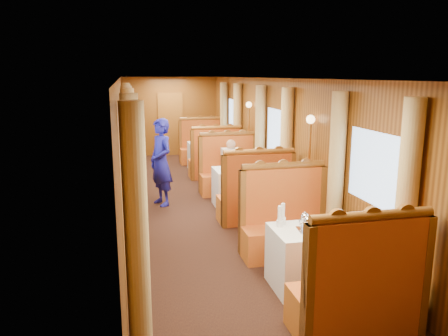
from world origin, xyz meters
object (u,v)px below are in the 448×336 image
object	(u,v)px
passenger	(231,161)
table_near	(315,258)
banquette_mid_fwd	(256,199)
rose_vase_far	(209,136)
teapot_left	(307,226)
banquette_far_fwd	(215,161)
tea_tray	(312,230)
rose_vase_mid	(239,160)
banquette_mid_aft	(229,174)
banquette_near_fwd	(358,294)
teapot_back	(305,222)
fruit_plate	(346,229)
banquette_far_aft	(202,148)
table_far	(208,156)
teapot_right	(317,227)
steward	(161,162)
table_mid	(241,187)
banquette_near_aft	(285,226)

from	to	relation	value
passenger	table_near	bearing A→B (deg)	-90.00
banquette_mid_fwd	rose_vase_far	xyz separation A→B (m)	(0.04, 4.53, 0.50)
rose_vase_far	teapot_left	bearing A→B (deg)	-91.49
banquette_mid_fwd	banquette_far_fwd	world-z (taller)	same
tea_tray	rose_vase_mid	distance (m)	3.55
tea_tray	rose_vase_far	distance (m)	7.07
banquette_mid_fwd	banquette_mid_aft	bearing A→B (deg)	90.00
banquette_near_fwd	teapot_back	distance (m)	1.17
teapot_back	fruit_plate	world-z (taller)	teapot_back
banquette_far_aft	table_far	bearing A→B (deg)	-90.00
teapot_back	fruit_plate	size ratio (longest dim) A/B	0.81
teapot_right	banquette_far_fwd	bearing A→B (deg)	93.81
banquette_far_aft	passenger	distance (m)	3.72
steward	teapot_left	bearing A→B (deg)	-4.30
table_mid	banquette_mid_fwd	world-z (taller)	banquette_mid_fwd
passenger	tea_tray	bearing A→B (deg)	-91.01
table_near	passenger	distance (m)	4.33
teapot_right	passenger	size ratio (longest dim) A/B	0.21
table_far	rose_vase_mid	size ratio (longest dim) A/B	2.92
table_mid	tea_tray	size ratio (longest dim) A/B	3.09
teapot_back	rose_vase_mid	world-z (taller)	rose_vase_mid
teapot_left	fruit_plate	distance (m)	0.47
banquette_near_fwd	banquette_far_fwd	bearing A→B (deg)	90.00
table_near	steward	size ratio (longest dim) A/B	0.60
rose_vase_far	tea_tray	bearing A→B (deg)	-90.91
banquette_far_fwd	tea_tray	world-z (taller)	banquette_far_fwd
table_near	tea_tray	bearing A→B (deg)	-147.18
steward	teapot_right	bearing A→B (deg)	-3.16
table_far	fruit_plate	distance (m)	7.16
rose_vase_mid	teapot_right	bearing A→B (deg)	-90.20
banquette_mid_fwd	passenger	xyz separation A→B (m)	(-0.00, 1.82, 0.32)
banquette_mid_fwd	banquette_far_fwd	bearing A→B (deg)	90.00
banquette_far_fwd	banquette_far_aft	xyz separation A→B (m)	(0.00, 2.03, 0.00)
teapot_right	passenger	distance (m)	4.42
teapot_back	banquette_near_fwd	bearing A→B (deg)	-103.23
table_far	fruit_plate	world-z (taller)	fruit_plate
table_near	steward	bearing A→B (deg)	111.27
table_near	banquette_mid_fwd	distance (m)	2.49
banquette_near_aft	passenger	distance (m)	3.31
table_near	rose_vase_far	distance (m)	7.04
banquette_near_fwd	passenger	distance (m)	5.33
banquette_near_fwd	table_mid	distance (m)	4.51
banquette_near_fwd	teapot_back	size ratio (longest dim) A/B	7.77
teapot_right	table_mid	bearing A→B (deg)	93.52
banquette_near_fwd	banquette_far_aft	bearing A→B (deg)	90.00
table_far	rose_vase_mid	distance (m)	3.54
table_near	teapot_right	xyz separation A→B (m)	(-0.04, -0.11, 0.44)
banquette_near_fwd	tea_tray	size ratio (longest dim) A/B	3.94
teapot_back	banquette_mid_fwd	bearing A→B (deg)	67.77
banquette_mid_fwd	teapot_right	distance (m)	2.63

